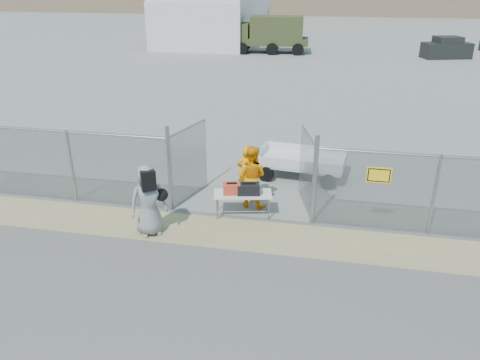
% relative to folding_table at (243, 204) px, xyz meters
% --- Properties ---
extents(ground, '(160.00, 160.00, 0.00)m').
position_rel_folding_table_xyz_m(ground, '(-0.07, -2.07, -0.34)').
color(ground, '#414141').
extents(tarmac_inside, '(160.00, 80.00, 0.01)m').
position_rel_folding_table_xyz_m(tarmac_inside, '(-0.07, 39.93, -0.33)').
color(tarmac_inside, gray).
rests_on(tarmac_inside, ground).
extents(dirt_strip, '(44.00, 1.60, 0.01)m').
position_rel_folding_table_xyz_m(dirt_strip, '(-0.07, -1.07, -0.33)').
color(dirt_strip, '#9D905F').
rests_on(dirt_strip, ground).
extents(chain_link_fence, '(40.00, 0.20, 2.20)m').
position_rel_folding_table_xyz_m(chain_link_fence, '(-0.07, -0.07, 0.76)').
color(chain_link_fence, gray).
rests_on(chain_link_fence, ground).
extents(quonset_hangar, '(9.00, 18.00, 8.00)m').
position_rel_folding_table_xyz_m(quonset_hangar, '(-10.07, 37.93, 3.66)').
color(quonset_hangar, silver).
rests_on(quonset_hangar, ground).
extents(folding_table, '(1.70, 0.98, 0.68)m').
position_rel_folding_table_xyz_m(folding_table, '(0.00, 0.00, 0.00)').
color(folding_table, silver).
rests_on(folding_table, ground).
extents(orange_bag, '(0.53, 0.41, 0.29)m').
position_rel_folding_table_xyz_m(orange_bag, '(-0.30, -0.08, 0.49)').
color(orange_bag, red).
rests_on(orange_bag, folding_table).
extents(black_duffel, '(0.67, 0.47, 0.29)m').
position_rel_folding_table_xyz_m(black_duffel, '(0.16, 0.00, 0.48)').
color(black_duffel, black).
rests_on(black_duffel, folding_table).
extents(security_worker_left, '(0.69, 0.51, 1.73)m').
position_rel_folding_table_xyz_m(security_worker_left, '(-0.05, 0.94, 0.52)').
color(security_worker_left, orange).
rests_on(security_worker_left, ground).
extents(security_worker_right, '(1.02, 0.87, 1.84)m').
position_rel_folding_table_xyz_m(security_worker_right, '(0.12, 0.64, 0.58)').
color(security_worker_right, orange).
rests_on(security_worker_right, ground).
extents(visitor, '(1.11, 1.03, 1.91)m').
position_rel_folding_table_xyz_m(visitor, '(-2.16, -1.47, 0.62)').
color(visitor, gray).
rests_on(visitor, ground).
extents(utility_trailer, '(3.89, 2.33, 0.89)m').
position_rel_folding_table_xyz_m(utility_trailer, '(1.39, 3.16, 0.11)').
color(utility_trailer, silver).
rests_on(utility_trailer, ground).
extents(military_truck, '(6.64, 2.90, 3.08)m').
position_rel_folding_table_xyz_m(military_truck, '(-3.46, 30.47, 1.20)').
color(military_truck, '#384120').
rests_on(military_truck, ground).
extents(parked_vehicle_near, '(4.09, 2.73, 1.70)m').
position_rel_folding_table_xyz_m(parked_vehicle_near, '(11.04, 30.31, 0.51)').
color(parked_vehicle_near, black).
rests_on(parked_vehicle_near, ground).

